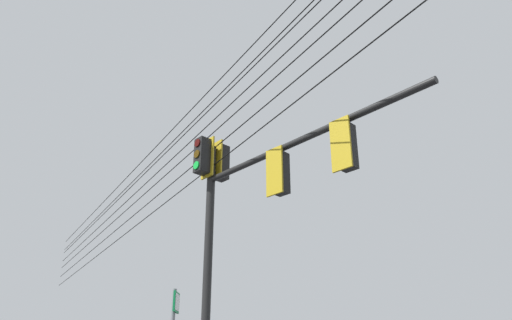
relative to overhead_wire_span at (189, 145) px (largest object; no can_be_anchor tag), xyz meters
name	(u,v)px	position (x,y,z in m)	size (l,w,h in m)	color
signal_mast_assembly	(245,201)	(0.61, 2.70, -2.51)	(1.14, 6.20, 7.12)	black
overhead_wire_span	(189,145)	(0.00, 0.00, 0.00)	(10.73, 32.13, 2.83)	black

